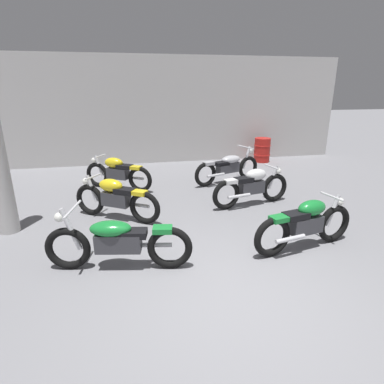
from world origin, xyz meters
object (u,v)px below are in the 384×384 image
(motorcycle_right_row_1, at_px, (252,186))
(motorcycle_right_row_2, at_px, (228,167))
(motorcycle_left_row_0, at_px, (118,241))
(motorcycle_right_row_0, at_px, (306,223))
(motorcycle_left_row_1, at_px, (116,198))
(motorcycle_left_row_2, at_px, (118,172))
(oil_drum, at_px, (262,150))

(motorcycle_right_row_1, bearing_deg, motorcycle_right_row_2, 88.85)
(motorcycle_left_row_0, xyz_separation_m, motorcycle_right_row_0, (3.03, -0.01, 0.01))
(motorcycle_left_row_1, bearing_deg, motorcycle_left_row_2, 89.75)
(motorcycle_left_row_2, xyz_separation_m, motorcycle_right_row_1, (3.00, -1.84, 0.00))
(motorcycle_left_row_0, bearing_deg, motorcycle_right_row_2, 52.87)
(motorcycle_left_row_1, bearing_deg, motorcycle_left_row_0, -88.12)
(motorcycle_left_row_1, distance_m, oil_drum, 6.61)
(motorcycle_left_row_2, distance_m, motorcycle_right_row_1, 3.52)
(motorcycle_left_row_2, bearing_deg, motorcycle_left_row_0, -89.22)
(motorcycle_left_row_0, height_order, motorcycle_left_row_1, motorcycle_left_row_0)
(motorcycle_left_row_1, relative_size, motorcycle_left_row_2, 0.99)
(motorcycle_left_row_0, height_order, motorcycle_left_row_2, motorcycle_left_row_0)
(motorcycle_left_row_0, xyz_separation_m, motorcycle_left_row_2, (-0.05, 3.93, 0.01))
(motorcycle_left_row_1, bearing_deg, motorcycle_right_row_0, -31.83)
(motorcycle_left_row_1, height_order, motorcycle_right_row_0, same)
(motorcycle_right_row_2, bearing_deg, motorcycle_right_row_0, -89.25)
(motorcycle_left_row_1, relative_size, oil_drum, 2.02)
(motorcycle_left_row_0, bearing_deg, oil_drum, 51.04)
(motorcycle_left_row_1, bearing_deg, motorcycle_right_row_1, 3.48)
(motorcycle_right_row_0, bearing_deg, motorcycle_left_row_0, 179.86)
(motorcycle_left_row_0, distance_m, motorcycle_right_row_1, 3.61)
(motorcycle_left_row_2, relative_size, motorcycle_right_row_2, 0.83)
(motorcycle_left_row_1, bearing_deg, oil_drum, 40.13)
(motorcycle_left_row_0, relative_size, motorcycle_right_row_2, 1.03)
(oil_drum, bearing_deg, motorcycle_right_row_1, -116.67)
(motorcycle_right_row_2, bearing_deg, motorcycle_left_row_1, -146.39)
(motorcycle_right_row_1, bearing_deg, motorcycle_right_row_0, -87.59)
(motorcycle_left_row_0, xyz_separation_m, motorcycle_right_row_2, (2.98, 3.93, 0.00))
(motorcycle_right_row_0, bearing_deg, motorcycle_right_row_2, 90.75)
(motorcycle_right_row_1, relative_size, motorcycle_right_row_2, 0.94)
(motorcycle_left_row_2, distance_m, oil_drum, 5.52)
(motorcycle_right_row_0, distance_m, oil_drum, 6.48)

